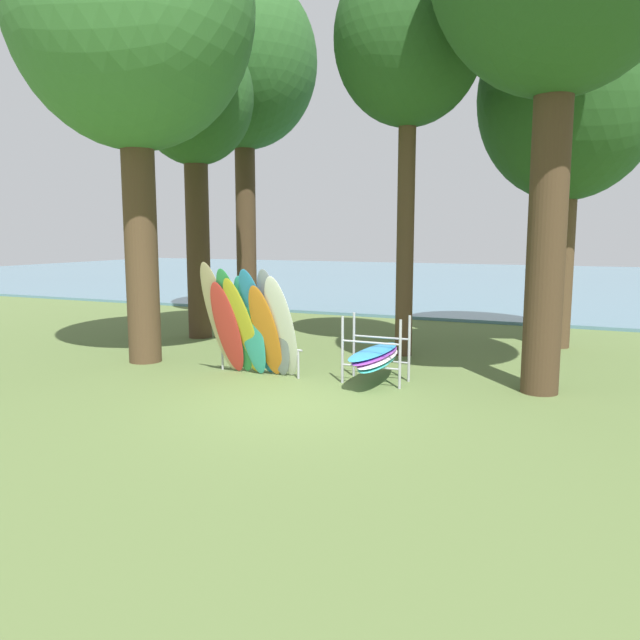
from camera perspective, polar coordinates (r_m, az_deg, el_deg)
ground_plane at (r=10.19m, az=-1.96°, el=-7.68°), size 80.00×80.00×0.00m
lake_water at (r=37.58m, az=17.15°, el=3.52°), size 80.00×36.00×0.10m
tree_foreground_left at (r=14.37m, az=-17.02°, el=25.80°), size 4.97×4.97×10.16m
tree_mid_behind at (r=20.30m, az=-7.10°, el=22.30°), size 4.49×4.49×10.47m
tree_far_left_back at (r=16.24m, az=22.02°, el=18.39°), size 4.17×4.17×8.31m
tree_far_right_back at (r=14.55m, az=8.23°, el=24.14°), size 3.23×3.23×8.76m
tree_deep_back at (r=16.91m, az=-11.56°, el=18.99°), size 3.03×3.03×7.97m
leaning_board_pile at (r=11.81m, az=-6.51°, el=-0.51°), size 1.92×1.05×2.24m
board_storage_rack at (r=11.50m, az=5.22°, el=-3.34°), size 1.15×2.13×1.25m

